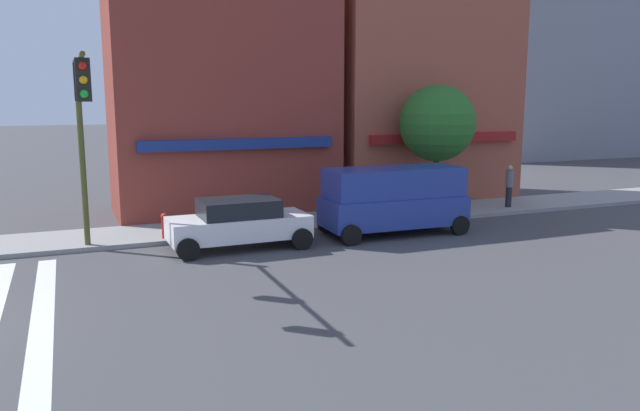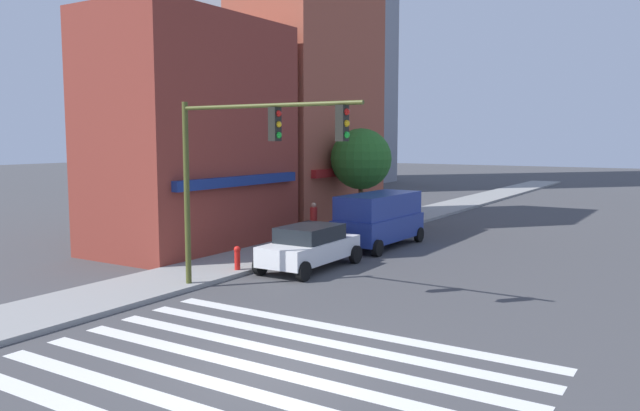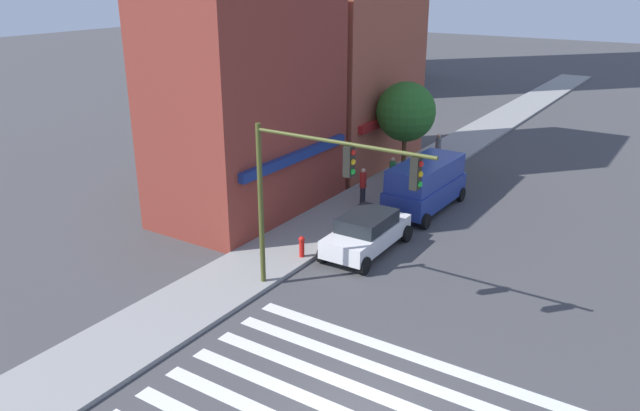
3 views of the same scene
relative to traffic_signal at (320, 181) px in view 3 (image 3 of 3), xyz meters
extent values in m
cube|color=gray|center=(-4.40, 3.50, -4.25)|extent=(120.00, 3.00, 0.15)
cube|color=silver|center=(-3.33, -4.00, -4.32)|extent=(0.48, 10.80, 0.01)
cube|color=silver|center=(-2.25, -4.00, -4.32)|extent=(0.48, 10.80, 0.01)
cube|color=silver|center=(-1.17, -4.00, -4.32)|extent=(0.48, 10.80, 0.01)
cube|color=maroon|center=(5.64, 7.50, 0.58)|extent=(8.82, 5.00, 9.81)
cube|color=navy|center=(5.64, 4.85, -1.33)|extent=(7.50, 0.30, 0.40)
cube|color=#9E4C38|center=(14.84, 7.50, 3.01)|extent=(8.58, 5.00, 14.68)
cube|color=maroon|center=(14.84, 4.85, -1.33)|extent=(7.30, 0.30, 0.40)
cylinder|color=#474C1E|center=(0.00, 2.40, -1.40)|extent=(0.18, 0.18, 5.86)
cylinder|color=#474C1E|center=(0.00, -0.72, 1.33)|extent=(0.12, 6.25, 0.12)
cube|color=black|center=(0.00, -1.04, 0.81)|extent=(0.32, 0.24, 0.95)
sphere|color=red|center=(0.00, -1.17, 1.10)|extent=(0.18, 0.18, 0.18)
sphere|color=#EAAD14|center=(0.00, -1.17, 0.80)|extent=(0.18, 0.18, 0.18)
sphere|color=green|center=(0.00, -1.17, 0.50)|extent=(0.18, 0.18, 0.18)
cube|color=black|center=(0.00, -3.22, 0.81)|extent=(0.32, 0.24, 0.95)
sphere|color=red|center=(0.00, -3.35, 1.10)|extent=(0.18, 0.18, 0.18)
sphere|color=#EAAD14|center=(0.00, -3.35, 0.80)|extent=(0.18, 0.18, 0.18)
sphere|color=green|center=(0.00, -3.35, 0.50)|extent=(0.18, 0.18, 0.18)
cube|color=white|center=(4.47, 0.70, -3.64)|extent=(4.42, 1.86, 0.70)
cube|color=black|center=(4.47, 0.70, -3.01)|extent=(2.44, 1.69, 0.55)
cylinder|color=black|center=(2.68, 1.60, -3.99)|extent=(0.68, 0.22, 0.68)
cylinder|color=black|center=(2.68, -0.20, -3.99)|extent=(0.68, 0.22, 0.68)
cylinder|color=black|center=(6.26, 1.60, -3.99)|extent=(0.68, 0.22, 0.68)
cylinder|color=black|center=(6.26, -0.20, -3.99)|extent=(0.68, 0.22, 0.68)
cube|color=navy|center=(10.02, 0.70, -3.49)|extent=(5.04, 2.11, 1.00)
cube|color=navy|center=(10.02, 0.70, -2.49)|extent=(4.79, 1.95, 1.00)
cylinder|color=black|center=(7.93, 1.70, -3.99)|extent=(0.68, 0.22, 0.68)
cylinder|color=black|center=(7.93, -0.30, -3.99)|extent=(0.68, 0.22, 0.68)
cylinder|color=black|center=(12.12, 1.70, -3.99)|extent=(0.68, 0.22, 0.68)
cylinder|color=black|center=(12.12, -0.30, -3.99)|extent=(0.68, 0.22, 0.68)
cylinder|color=#23232D|center=(16.79, 2.92, -3.75)|extent=(0.26, 0.26, 0.85)
cylinder|color=slate|center=(16.79, 2.92, -2.98)|extent=(0.32, 0.32, 0.70)
sphere|color=tan|center=(16.79, 2.92, -2.52)|extent=(0.22, 0.22, 0.22)
cylinder|color=#23232D|center=(11.14, 2.96, -3.75)|extent=(0.26, 0.26, 0.85)
cylinder|color=#2D7A3D|center=(11.14, 2.96, -2.98)|extent=(0.32, 0.32, 0.70)
sphere|color=tan|center=(11.14, 2.96, -2.52)|extent=(0.22, 0.22, 0.22)
cylinder|color=#23232D|center=(8.74, 3.28, -3.75)|extent=(0.26, 0.26, 0.85)
cylinder|color=red|center=(8.74, 3.28, -2.98)|extent=(0.32, 0.32, 0.70)
sphere|color=tan|center=(8.74, 3.28, -2.52)|extent=(0.22, 0.22, 0.22)
cylinder|color=red|center=(2.41, 2.40, -3.85)|extent=(0.20, 0.20, 0.65)
sphere|color=red|center=(2.41, 2.40, -3.45)|extent=(0.24, 0.24, 0.24)
cylinder|color=brown|center=(13.52, 3.50, -2.94)|extent=(0.24, 0.24, 2.48)
sphere|color=#286623|center=(13.52, 3.50, -0.62)|extent=(3.08, 3.08, 3.08)
camera|label=1|loc=(-0.46, -18.16, 0.45)|focal=35.00mm
camera|label=2|loc=(-14.26, -11.49, 0.41)|focal=35.00mm
camera|label=3|loc=(-15.52, -10.08, 6.11)|focal=35.00mm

